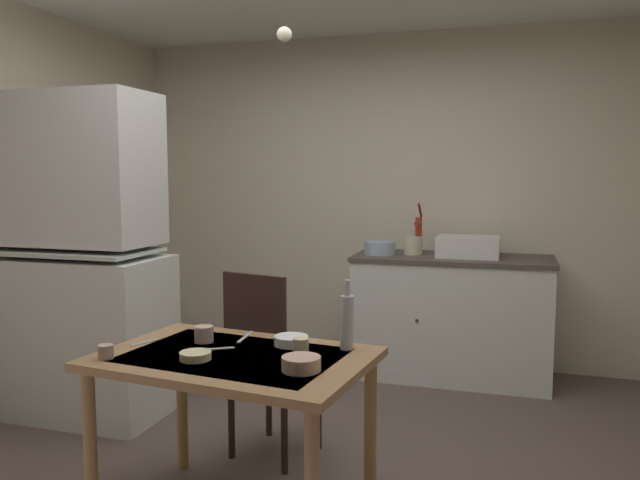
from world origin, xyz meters
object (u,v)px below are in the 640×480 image
Objects in this scene: hand_pump at (418,232)px; teacup_mint at (204,334)px; dining_table at (234,377)px; hutch_cabinet at (83,267)px; glass_bottle at (347,321)px; sink_basin at (468,246)px; mixing_bowl_counter at (380,248)px; serving_bowl_wide at (195,356)px; chair_far_side at (267,363)px.

hand_pump is 4.49× the size of teacup_mint.
teacup_mint reaches higher than dining_table.
hutch_cabinet reaches higher than glass_bottle.
sink_basin reaches higher than mixing_bowl_counter.
hand_pump is at bearing 89.65° from glass_bottle.
teacup_mint is (1.21, -0.72, -0.15)m from hutch_cabinet.
sink_basin is 1.13× the size of hand_pump.
hutch_cabinet reaches higher than sink_basin.
glass_bottle is (0.44, 0.22, 0.23)m from dining_table.
glass_bottle is at bearing -19.02° from hutch_cabinet.
glass_bottle is at bearing 27.05° from dining_table.
teacup_mint is at bearing -100.70° from mixing_bowl_counter.
hutch_cabinet is at bearing 143.13° from serving_bowl_wide.
hand_pump is 2.39m from dining_table.
glass_bottle is (-0.01, -2.09, -0.21)m from hand_pump.
hand_pump is 2.10m from glass_bottle.
mixing_bowl_counter is 0.23× the size of chair_far_side.
hand_pump is 2.51m from serving_bowl_wide.
hand_pump is at bearing 78.95° from dining_table.
hutch_cabinet is at bearing 148.68° from dining_table.
chair_far_side is at bearing 74.78° from teacup_mint.
hutch_cabinet reaches higher than chair_far_side.
hutch_cabinet is at bearing -142.38° from hand_pump.
sink_basin is 3.35× the size of serving_bowl_wide.
hand_pump is 1.88m from chair_far_side.
hutch_cabinet reaches higher than dining_table.
chair_far_side is at bearing 98.60° from dining_table.
dining_table is (1.42, -0.87, -0.29)m from hutch_cabinet.
dining_table is (-0.82, -2.27, -0.34)m from sink_basin.
hand_pump is 1.66× the size of mixing_bowl_counter.
sink_basin is 2.37m from teacup_mint.
chair_far_side is 7.68× the size of serving_bowl_wide.
hand_pump is 0.32m from mixing_bowl_counter.
mixing_bowl_counter reaches higher than teacup_mint.
sink_basin is 0.38m from hand_pump.
glass_bottle is at bearing 6.81° from teacup_mint.
dining_table is (-0.45, -2.31, -0.43)m from hand_pump.
glass_bottle is at bearing -35.62° from chair_far_side.
serving_bowl_wide is (-0.03, -0.71, 0.24)m from chair_far_side.
chair_far_side is 0.75m from serving_bowl_wide.
serving_bowl_wide is (-0.57, -2.42, -0.32)m from hand_pump.
chair_far_side is at bearing -11.14° from hutch_cabinet.
sink_basin is 0.36× the size of dining_table.
hutch_cabinet is at bearing 149.19° from teacup_mint.
hutch_cabinet is 5.13× the size of hand_pump.
hutch_cabinet is at bearing -139.83° from mixing_bowl_counter.
hand_pump reaches higher than sink_basin.
glass_bottle reaches higher than chair_far_side.
hutch_cabinet reaches higher than serving_bowl_wide.
hutch_cabinet reaches higher than mixing_bowl_counter.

